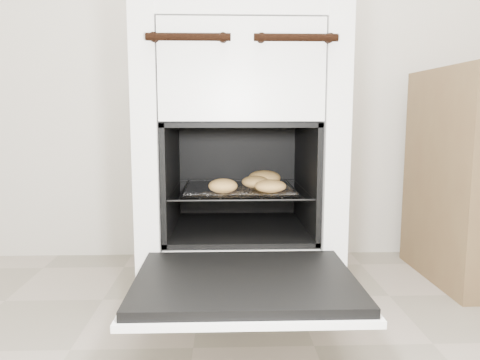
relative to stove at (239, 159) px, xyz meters
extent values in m
cube|color=white|center=(0.00, 0.01, 0.01)|extent=(0.63, 0.67, 0.97)
cylinder|color=black|center=(-0.15, -0.34, 0.37)|extent=(0.23, 0.02, 0.02)
cylinder|color=black|center=(0.15, -0.34, 0.37)|extent=(0.23, 0.02, 0.02)
cube|color=black|center=(0.00, -0.53, -0.25)|extent=(0.55, 0.42, 0.03)
cube|color=white|center=(0.00, -0.53, -0.27)|extent=(0.57, 0.44, 0.02)
cylinder|color=black|center=(-0.23, -0.07, -0.10)|extent=(0.01, 0.44, 0.01)
cylinder|color=black|center=(0.23, -0.07, -0.10)|extent=(0.01, 0.44, 0.01)
cylinder|color=black|center=(0.00, -0.28, -0.10)|extent=(0.45, 0.01, 0.01)
cylinder|color=black|center=(0.00, 0.14, -0.10)|extent=(0.45, 0.01, 0.01)
cylinder|color=black|center=(-0.19, -0.07, -0.10)|extent=(0.01, 0.42, 0.01)
cylinder|color=black|center=(-0.13, -0.07, -0.10)|extent=(0.01, 0.42, 0.01)
cylinder|color=black|center=(-0.06, -0.07, -0.10)|extent=(0.01, 0.42, 0.01)
cylinder|color=black|center=(0.00, -0.07, -0.10)|extent=(0.01, 0.42, 0.01)
cylinder|color=black|center=(0.06, -0.07, -0.10)|extent=(0.01, 0.42, 0.01)
cylinder|color=black|center=(0.13, -0.07, -0.10)|extent=(0.01, 0.42, 0.01)
cylinder|color=black|center=(0.19, -0.07, -0.10)|extent=(0.01, 0.42, 0.01)
cube|color=white|center=(0.00, -0.09, -0.09)|extent=(0.36, 0.32, 0.01)
ellipsoid|color=#DFAE59|center=(-0.06, -0.21, -0.06)|extent=(0.11, 0.11, 0.05)
ellipsoid|color=#DFAE59|center=(0.10, -0.20, -0.07)|extent=(0.10, 0.10, 0.04)
ellipsoid|color=#DFAE59|center=(0.09, -0.05, -0.06)|extent=(0.14, 0.14, 0.05)
ellipsoid|color=#DFAE59|center=(0.05, -0.10, -0.07)|extent=(0.13, 0.13, 0.04)
camera|label=1|loc=(-0.05, -1.66, 0.16)|focal=35.00mm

